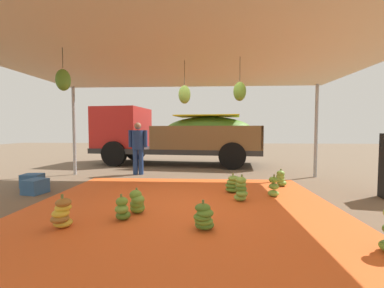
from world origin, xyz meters
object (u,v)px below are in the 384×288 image
Objects in this scene: banana_bunch_0 at (122,209)px; banana_bunch_1 at (62,214)px; crate_1 at (33,180)px; banana_bunch_2 at (204,217)px; banana_bunch_4 at (281,179)px; banana_bunch_3 at (137,202)px; banana_bunch_7 at (274,187)px; crate_0 at (35,186)px; cargo_truck_main at (174,134)px; banana_bunch_5 at (241,190)px; worker_0 at (138,144)px; banana_bunch_6 at (232,184)px.

banana_bunch_0 is 0.87m from banana_bunch_1.
crate_1 is (-2.30, 2.65, -0.05)m from banana_bunch_1.
banana_bunch_4 is at bearing 57.05° from banana_bunch_2.
banana_bunch_1 is 1.11× the size of banana_bunch_3.
banana_bunch_2 is 1.33m from banana_bunch_3.
crate_0 is (-5.35, -0.04, -0.04)m from banana_bunch_7.
crate_0 is (-2.50, -5.28, -1.09)m from cargo_truck_main.
cargo_truck_main reaches higher than banana_bunch_2.
banana_bunch_1 reaches higher than crate_0.
banana_bunch_4 is at bearing 37.08° from banana_bunch_1.
banana_bunch_5 is at bearing -150.27° from banana_bunch_7.
worker_0 reaches higher than banana_bunch_3.
banana_bunch_0 is at bearing -78.36° from worker_0.
banana_bunch_2 is 7.41m from cargo_truck_main.
crate_1 is at bearing 149.37° from banana_bunch_2.
worker_0 is 3.23m from crate_0.
banana_bunch_2 is 0.97× the size of banana_bunch_4.
crate_1 is (-5.13, 1.07, -0.08)m from banana_bunch_5.
banana_bunch_6 is 0.06× the size of cargo_truck_main.
worker_0 is (-0.09, 4.61, 0.77)m from banana_bunch_1.
banana_bunch_2 is at bearing -30.63° from crate_1.
banana_bunch_5 is at bearing -4.91° from crate_0.
crate_1 is at bearing -138.39° from worker_0.
banana_bunch_7 reaches higher than banana_bunch_2.
banana_bunch_4 is 0.99× the size of crate_1.
banana_bunch_1 reaches higher than banana_bunch_2.
worker_0 is (-2.92, 3.03, 0.74)m from banana_bunch_5.
banana_bunch_1 is at bearing -150.76° from banana_bunch_5.
crate_1 is at bearing 130.95° from banana_bunch_1.
banana_bunch_7 is 4.57m from worker_0.
banana_bunch_5 is (1.89, 0.88, 0.04)m from banana_bunch_3.
banana_bunch_6 is 5.43m from cargo_truck_main.
cargo_truck_main reaches higher than banana_bunch_5.
banana_bunch_6 is 5.04m from crate_1.
crate_1 is at bearing -176.40° from banana_bunch_4.
banana_bunch_7 is at bearing -19.43° from banana_bunch_6.
banana_bunch_3 is 3.77m from crate_1.
cargo_truck_main reaches higher than banana_bunch_4.
banana_bunch_4 reaches higher than banana_bunch_2.
banana_bunch_7 is (0.86, -0.30, 0.01)m from banana_bunch_6.
crate_0 is (-2.55, 1.62, -0.02)m from banana_bunch_0.
banana_bunch_5 reaches higher than banana_bunch_7.
banana_bunch_3 is at bearing -25.34° from crate_0.
cargo_truck_main reaches higher than banana_bunch_0.
banana_bunch_3 is at bearing -137.96° from banana_bunch_6.
crate_1 is (-2.21, -1.96, -0.82)m from worker_0.
banana_bunch_2 is 0.91× the size of banana_bunch_7.
banana_bunch_1 is 3.58m from banana_bunch_6.
banana_bunch_5 is at bearing -46.05° from worker_0.
banana_bunch_4 is 1.00× the size of banana_bunch_6.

